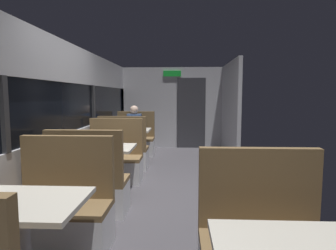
{
  "coord_description": "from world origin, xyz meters",
  "views": [
    {
      "loc": [
        0.28,
        -4.08,
        1.51
      ],
      "look_at": [
        -0.07,
        3.15,
        0.76
      ],
      "focal_mm": 30.72,
      "sensor_mm": 36.0,
      "label": 1
    }
  ],
  "objects": [
    {
      "name": "carriage_aisle_panel_right",
      "position": [
        1.45,
        3.0,
        1.15
      ],
      "size": [
        0.08,
        2.4,
        2.3
      ],
      "primitive_type": "cube",
      "color": "#B2B2B7",
      "rests_on": "ground_plane"
    },
    {
      "name": "bench_mid_window_facing_end",
      "position": [
        -0.89,
        -0.57,
        0.33
      ],
      "size": [
        0.95,
        0.5,
        1.1
      ],
      "color": "silver",
      "rests_on": "ground_plane"
    },
    {
      "name": "carriage_window_panel_left",
      "position": [
        -1.45,
        0.0,
        1.11
      ],
      "size": [
        0.09,
        8.48,
        2.3
      ],
      "color": "#B2B2B7",
      "rests_on": "ground_plane"
    },
    {
      "name": "dining_table_near_window",
      "position": [
        -0.89,
        -2.09,
        0.64
      ],
      "size": [
        0.9,
        0.7,
        0.74
      ],
      "color": "#9E9EA3",
      "rests_on": "ground_plane"
    },
    {
      "name": "dining_table_mid_window",
      "position": [
        -0.89,
        0.13,
        0.64
      ],
      "size": [
        0.9,
        0.7,
        0.74
      ],
      "color": "#9E9EA3",
      "rests_on": "ground_plane"
    },
    {
      "name": "dining_table_far_window",
      "position": [
        -0.89,
        2.35,
        0.64
      ],
      "size": [
        0.9,
        0.7,
        0.74
      ],
      "color": "#9E9EA3",
      "rests_on": "ground_plane"
    },
    {
      "name": "bench_far_window_facing_end",
      "position": [
        -0.89,
        1.65,
        0.33
      ],
      "size": [
        0.95,
        0.5,
        1.1
      ],
      "color": "silver",
      "rests_on": "ground_plane"
    },
    {
      "name": "bench_near_window_facing_entry",
      "position": [
        -0.89,
        -1.39,
        0.33
      ],
      "size": [
        0.95,
        0.5,
        1.1
      ],
      "color": "silver",
      "rests_on": "ground_plane"
    },
    {
      "name": "bench_mid_window_facing_entry",
      "position": [
        -0.89,
        0.83,
        0.33
      ],
      "size": [
        0.95,
        0.5,
        1.1
      ],
      "color": "silver",
      "rests_on": "ground_plane"
    },
    {
      "name": "carriage_end_bulkhead",
      "position": [
        0.06,
        4.19,
        1.14
      ],
      "size": [
        2.9,
        0.11,
        2.3
      ],
      "color": "#B2B2B7",
      "rests_on": "ground_plane"
    },
    {
      "name": "seated_passenger",
      "position": [
        -0.89,
        2.98,
        0.54
      ],
      "size": [
        0.47,
        0.55,
        1.26
      ],
      "color": "#26262D",
      "rests_on": "ground_plane"
    },
    {
      "name": "ground_plane",
      "position": [
        0.0,
        0.0,
        -0.01
      ],
      "size": [
        3.3,
        9.2,
        0.02
      ],
      "primitive_type": "cube",
      "color": "#423F44"
    },
    {
      "name": "bench_far_window_facing_entry",
      "position": [
        -0.89,
        3.05,
        0.33
      ],
      "size": [
        0.95,
        0.5,
        1.1
      ],
      "color": "silver",
      "rests_on": "ground_plane"
    }
  ]
}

